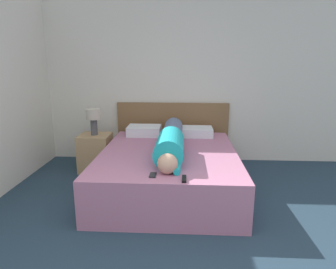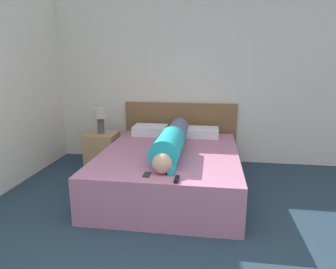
# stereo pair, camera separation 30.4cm
# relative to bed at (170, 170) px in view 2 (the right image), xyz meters

# --- Properties ---
(wall_back) EXTENTS (5.31, 0.06, 2.60)m
(wall_back) POSITION_rel_bed_xyz_m (0.05, 1.25, 1.05)
(wall_back) COLOR silver
(wall_back) RESTS_ON ground_plane
(bed) EXTENTS (1.66, 2.05, 0.50)m
(bed) POSITION_rel_bed_xyz_m (0.00, 0.00, 0.00)
(bed) COLOR #B2708E
(bed) RESTS_ON ground_plane
(headboard) EXTENTS (1.78, 0.04, 0.94)m
(headboard) POSITION_rel_bed_xyz_m (-0.00, 1.18, 0.22)
(headboard) COLOR brown
(headboard) RESTS_ON ground_plane
(nightstand) EXTENTS (0.44, 0.43, 0.54)m
(nightstand) POSITION_rel_bed_xyz_m (-1.12, 0.63, 0.02)
(nightstand) COLOR tan
(nightstand) RESTS_ON ground_plane
(table_lamp) EXTENTS (0.21, 0.21, 0.38)m
(table_lamp) POSITION_rel_bed_xyz_m (-1.12, 0.63, 0.55)
(table_lamp) COLOR #4C4C51
(table_lamp) RESTS_ON nightstand
(person_lying) EXTENTS (0.32, 1.71, 0.32)m
(person_lying) POSITION_rel_bed_xyz_m (0.03, -0.04, 0.39)
(person_lying) COLOR tan
(person_lying) RESTS_ON bed
(pillow_near_headboard) EXTENTS (0.49, 0.36, 0.14)m
(pillow_near_headboard) POSITION_rel_bed_xyz_m (-0.41, 0.81, 0.32)
(pillow_near_headboard) COLOR white
(pillow_near_headboard) RESTS_ON bed
(pillow_second) EXTENTS (0.47, 0.36, 0.12)m
(pillow_second) POSITION_rel_bed_xyz_m (0.37, 0.81, 0.31)
(pillow_second) COLOR white
(pillow_second) RESTS_ON bed
(tv_remote) EXTENTS (0.04, 0.15, 0.02)m
(tv_remote) POSITION_rel_bed_xyz_m (0.19, -0.92, 0.26)
(tv_remote) COLOR black
(tv_remote) RESTS_ON bed
(cell_phone) EXTENTS (0.06, 0.13, 0.01)m
(cell_phone) POSITION_rel_bed_xyz_m (-0.11, -0.82, 0.26)
(cell_phone) COLOR black
(cell_phone) RESTS_ON bed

